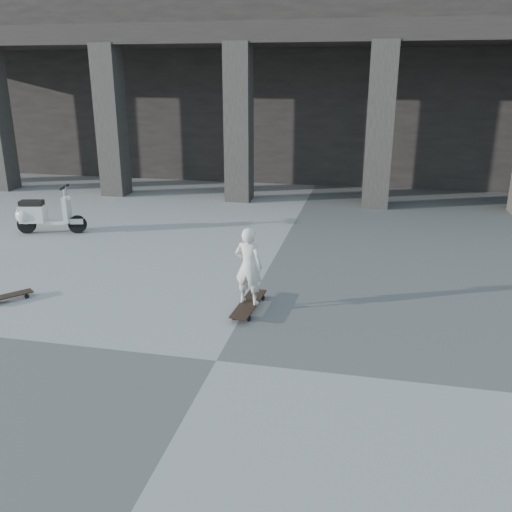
% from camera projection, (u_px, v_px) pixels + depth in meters
% --- Properties ---
extents(ground, '(90.00, 90.00, 0.00)m').
position_uv_depth(ground, '(216.00, 361.00, 6.40)').
color(ground, '#4C4C49').
rests_on(ground, ground).
extents(colonnade, '(28.00, 8.82, 6.00)m').
position_uv_depth(colonnade, '(327.00, 81.00, 18.20)').
color(colonnade, black).
rests_on(colonnade, ground).
extents(longboard, '(0.31, 1.09, 0.11)m').
position_uv_depth(longboard, '(249.00, 304.00, 7.77)').
color(longboard, black).
rests_on(longboard, ground).
extents(skateboard_spare, '(0.60, 0.68, 0.09)m').
position_uv_depth(skateboard_spare, '(7.00, 297.00, 8.08)').
color(skateboard_spare, black).
rests_on(skateboard_spare, ground).
extents(child, '(0.45, 0.34, 1.12)m').
position_uv_depth(child, '(249.00, 266.00, 7.58)').
color(child, beige).
rests_on(child, longboard).
extents(scooter, '(1.45, 0.63, 1.02)m').
position_uv_depth(scooter, '(39.00, 215.00, 11.44)').
color(scooter, black).
rests_on(scooter, ground).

